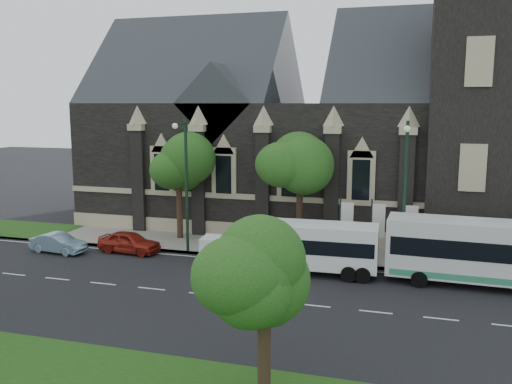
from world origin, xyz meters
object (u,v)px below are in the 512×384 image
at_px(shuttle_bus, 312,245).
at_px(sedan, 58,243).
at_px(tree_walk_left, 182,162).
at_px(box_trailer, 220,249).
at_px(banner_flag_center, 376,224).
at_px(tour_coach, 506,253).
at_px(car_far_red, 129,242).
at_px(tree_park_east, 271,272).
at_px(banner_flag_right, 408,226).
at_px(tree_walk_right, 304,165).
at_px(street_lamp_near, 405,187).
at_px(banner_flag_left, 344,222).
at_px(street_lamp_mid, 185,178).

height_order(shuttle_bus, sedan, shuttle_bus).
bearing_deg(tree_walk_left, box_trailer, -47.71).
bearing_deg(banner_flag_center, tree_walk_left, 173.11).
distance_m(tour_coach, car_far_red, 23.29).
distance_m(tree_park_east, banner_flag_right, 18.91).
relative_size(box_trailer, sedan, 0.83).
distance_m(tour_coach, box_trailer, 16.47).
bearing_deg(car_far_red, tree_walk_right, -64.04).
bearing_deg(banner_flag_center, shuttle_bus, -132.92).
bearing_deg(car_far_red, shuttle_bus, -90.44).
distance_m(street_lamp_near, banner_flag_left, 4.99).
distance_m(tree_park_east, tree_walk_left, 23.36).
relative_size(tree_park_east, tree_walk_left, 0.82).
xyz_separation_m(tree_park_east, box_trailer, (-7.17, 14.75, -3.64)).
bearing_deg(tree_park_east, banner_flag_center, 83.43).
distance_m(tree_park_east, car_far_red, 21.24).
bearing_deg(tour_coach, banner_flag_center, 156.06).
relative_size(street_lamp_near, tour_coach, 0.72).
bearing_deg(box_trailer, banner_flag_center, 16.96).
bearing_deg(banner_flag_right, banner_flag_center, 180.00).
xyz_separation_m(banner_flag_left, sedan, (-18.71, -4.13, -1.73)).
bearing_deg(box_trailer, tree_walk_left, 128.19).
xyz_separation_m(box_trailer, sedan, (-11.42, -0.56, -0.33)).
height_order(street_lamp_mid, banner_flag_center, street_lamp_mid).
height_order(banner_flag_right, sedan, banner_flag_right).
height_order(banner_flag_center, car_far_red, banner_flag_center).
relative_size(street_lamp_mid, banner_flag_right, 2.25).
height_order(tree_walk_right, shuttle_bus, tree_walk_right).
bearing_deg(banner_flag_center, box_trailer, -158.94).
bearing_deg(car_far_red, banner_flag_center, -76.45).
relative_size(street_lamp_mid, box_trailer, 2.74).
relative_size(tree_park_east, street_lamp_near, 0.70).
bearing_deg(shuttle_bus, box_trailer, 176.59).
bearing_deg(shuttle_bus, sedan, 179.31).
xyz_separation_m(street_lamp_mid, box_trailer, (3.00, -1.67, -4.13)).
height_order(tree_walk_left, banner_flag_right, tree_walk_left).
bearing_deg(banner_flag_center, banner_flag_left, 180.00).
xyz_separation_m(tree_park_east, tree_walk_left, (-11.97, 20.03, 1.12)).
relative_size(banner_flag_right, car_far_red, 0.93).
xyz_separation_m(tree_walk_right, banner_flag_right, (7.08, -1.71, -3.43)).
relative_size(tree_walk_left, banner_flag_left, 1.91).
xyz_separation_m(tree_walk_right, tree_walk_left, (-9.01, -0.01, -0.08)).
relative_size(tour_coach, shuttle_bus, 1.61).
bearing_deg(sedan, box_trailer, -81.69).
bearing_deg(car_far_red, street_lamp_near, -83.45).
height_order(tree_park_east, street_lamp_near, street_lamp_near).
relative_size(shuttle_bus, car_far_red, 1.82).
relative_size(tree_walk_right, tour_coach, 0.62).
xyz_separation_m(tree_walk_right, shuttle_bus, (1.63, -5.42, -4.09)).
bearing_deg(sedan, tree_walk_right, -63.98).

